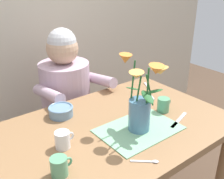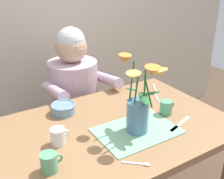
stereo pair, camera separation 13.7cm
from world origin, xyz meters
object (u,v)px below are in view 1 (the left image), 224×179
(coffee_cup, at_px, (63,140))
(ceramic_mug, at_px, (164,105))
(ceramic_bowl, at_px, (61,111))
(dinner_knife, at_px, (179,120))
(seated_person, at_px, (67,108))
(tea_cup, at_px, (59,166))
(flower_vase, at_px, (141,102))

(coffee_cup, bearing_deg, ceramic_mug, -4.14)
(ceramic_bowl, bearing_deg, coffee_cup, -116.17)
(dinner_knife, xyz_separation_m, coffee_cup, (-0.60, 0.17, 0.04))
(seated_person, relative_size, tea_cup, 12.20)
(flower_vase, distance_m, tea_cup, 0.48)
(dinner_knife, bearing_deg, coffee_cup, 146.97)
(tea_cup, bearing_deg, dinner_knife, -1.56)
(ceramic_bowl, xyz_separation_m, coffee_cup, (-0.13, -0.26, 0.01))
(flower_vase, relative_size, ceramic_mug, 4.03)
(seated_person, bearing_deg, ceramic_mug, -72.74)
(seated_person, bearing_deg, tea_cup, -124.22)
(ceramic_bowl, bearing_deg, dinner_knife, -42.60)
(seated_person, relative_size, coffee_cup, 12.20)
(dinner_knife, bearing_deg, ceramic_mug, 67.04)
(ceramic_bowl, relative_size, tea_cup, 1.46)
(flower_vase, xyz_separation_m, ceramic_mug, (0.24, 0.06, -0.12))
(flower_vase, relative_size, dinner_knife, 1.97)
(seated_person, bearing_deg, flower_vase, -92.38)
(seated_person, distance_m, ceramic_mug, 0.74)
(seated_person, distance_m, coffee_cup, 0.75)
(tea_cup, bearing_deg, ceramic_bowl, 61.19)
(ceramic_bowl, height_order, dinner_knife, ceramic_bowl)
(coffee_cup, distance_m, tea_cup, 0.18)
(flower_vase, distance_m, ceramic_mug, 0.27)
(dinner_knife, relative_size, ceramic_mug, 2.04)
(flower_vase, height_order, ceramic_bowl, flower_vase)
(flower_vase, bearing_deg, coffee_cup, 164.23)
(dinner_knife, distance_m, coffee_cup, 0.62)
(seated_person, height_order, tea_cup, seated_person)
(dinner_knife, height_order, ceramic_mug, ceramic_mug)
(tea_cup, height_order, ceramic_mug, same)
(ceramic_bowl, xyz_separation_m, tea_cup, (-0.23, -0.41, 0.01))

